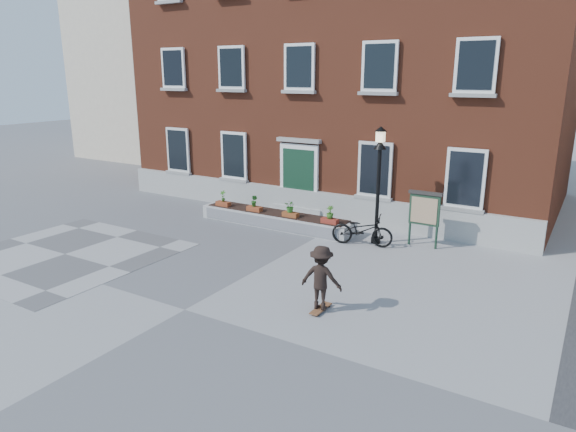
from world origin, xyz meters
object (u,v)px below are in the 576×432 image
Objects in this scene: lamp_post at (379,169)px; skateboarder at (321,278)px; notice_board at (424,210)px; bicycle at (362,230)px.

lamp_post reaches higher than skateboarder.
notice_board is (1.46, 0.46, -1.28)m from lamp_post.
bicycle is 1.09× the size of notice_board.
skateboarder is at bearing -81.35° from lamp_post.
bicycle is 2.08m from lamp_post.
skateboarder is (0.85, -5.57, -1.68)m from lamp_post.
lamp_post is (0.31, 0.48, 2.00)m from bicycle.
lamp_post is 5.88m from skateboarder.
bicycle is 0.52× the size of lamp_post.
bicycle is 2.13m from notice_board.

